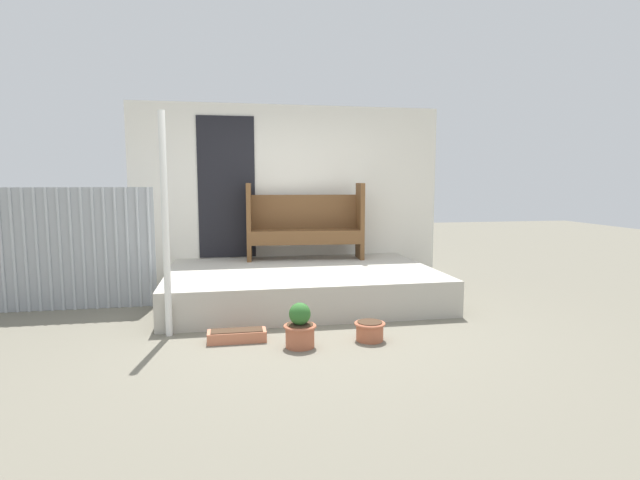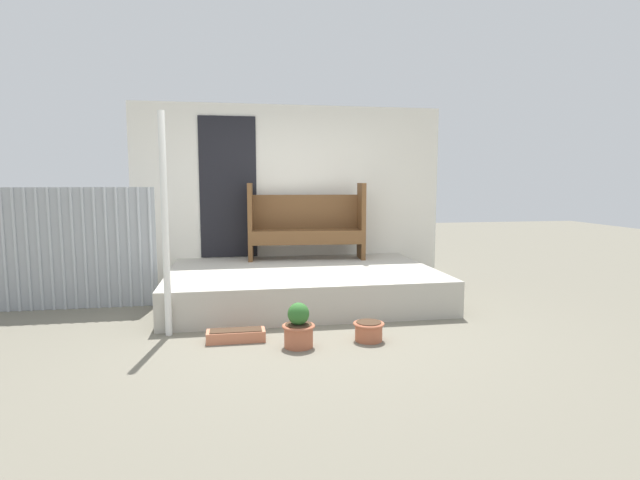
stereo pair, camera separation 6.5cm
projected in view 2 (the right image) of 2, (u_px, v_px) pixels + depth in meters
ground_plane at (304, 326)px, 5.22m from camera, size 24.00×24.00×0.00m
porch_slab at (302, 285)px, 6.31m from camera, size 3.30×2.24×0.41m
house_wall at (288, 195)px, 7.30m from camera, size 4.50×0.08×2.60m
fence_corrugated at (39, 249)px, 5.80m from camera, size 2.61×0.05×1.44m
support_post at (165, 226)px, 4.80m from camera, size 0.07×0.07×2.17m
bench at (306, 222)px, 7.04m from camera, size 1.65×0.52×1.07m
flower_pot_left at (299, 328)px, 4.56m from camera, size 0.30×0.30×0.41m
flower_pot_middle at (369, 330)px, 4.75m from camera, size 0.30×0.30×0.18m
planter_box_rect at (236, 335)px, 4.74m from camera, size 0.55×0.20×0.11m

